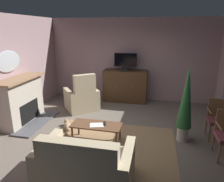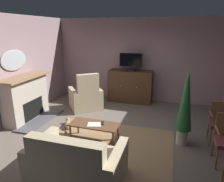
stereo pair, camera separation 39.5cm
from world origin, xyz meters
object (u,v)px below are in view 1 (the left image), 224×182
object	(u,v)px
cat	(67,126)
tv_cabinet	(125,87)
tv_remote	(105,123)
wall_mirror_oval	(8,61)
sofa_floral	(85,165)
folded_newspaper	(97,125)
coffee_table	(96,126)
side_chair_tucked_against_wall	(218,118)
fireplace	(22,101)
armchair_facing_sofa	(82,99)
television	(125,61)
potted_plant_leafy_by_curtain	(186,101)

from	to	relation	value
cat	tv_cabinet	bearing A→B (deg)	65.45
tv_cabinet	tv_remote	bearing A→B (deg)	-90.90
wall_mirror_oval	sofa_floral	world-z (taller)	wall_mirror_oval
tv_remote	folded_newspaper	distance (m)	0.18
tv_remote	cat	size ratio (longest dim) A/B	0.25
coffee_table	cat	xyz separation A→B (m)	(-0.89, 0.42, -0.28)
wall_mirror_oval	cat	size ratio (longest dim) A/B	1.36
side_chair_tucked_against_wall	tv_cabinet	bearing A→B (deg)	139.14
tv_cabinet	folded_newspaper	distance (m)	2.89
fireplace	folded_newspaper	bearing A→B (deg)	-15.31
armchair_facing_sofa	side_chair_tucked_against_wall	world-z (taller)	armchair_facing_sofa
folded_newspaper	coffee_table	bearing A→B (deg)	108.47
wall_mirror_oval	television	world-z (taller)	wall_mirror_oval
armchair_facing_sofa	coffee_table	bearing A→B (deg)	-61.17
fireplace	wall_mirror_oval	size ratio (longest dim) A/B	1.75
armchair_facing_sofa	cat	distance (m)	1.37
wall_mirror_oval	coffee_table	xyz separation A→B (m)	(2.45, -0.58, -1.28)
tv_remote	armchair_facing_sofa	xyz separation A→B (m)	(-1.14, 1.69, -0.07)
tv_cabinet	television	bearing A→B (deg)	-90.00
tv_remote	folded_newspaper	world-z (taller)	tv_remote
wall_mirror_oval	side_chair_tucked_against_wall	bearing A→B (deg)	1.76
television	folded_newspaper	size ratio (longest dim) A/B	2.50
coffee_table	cat	bearing A→B (deg)	154.72
wall_mirror_oval	tv_remote	size ratio (longest dim) A/B	5.40
fireplace	television	distance (m)	3.39
television	cat	size ratio (longest dim) A/B	1.12
folded_newspaper	cat	bearing A→B (deg)	138.35
fireplace	folded_newspaper	size ratio (longest dim) A/B	5.36
side_chair_tucked_against_wall	potted_plant_leafy_by_curtain	xyz separation A→B (m)	(-0.77, -0.29, 0.44)
coffee_table	cat	size ratio (longest dim) A/B	1.65
wall_mirror_oval	potted_plant_leafy_by_curtain	xyz separation A→B (m)	(4.34, -0.14, -0.70)
television	potted_plant_leafy_by_curtain	xyz separation A→B (m)	(1.67, -2.36, -0.46)
fireplace	sofa_floral	world-z (taller)	fireplace
coffee_table	side_chair_tucked_against_wall	world-z (taller)	side_chair_tucked_against_wall
television	cat	bearing A→B (deg)	-115.03
tv_cabinet	side_chair_tucked_against_wall	world-z (taller)	tv_cabinet
tv_remote	cat	world-z (taller)	tv_remote
coffee_table	armchair_facing_sofa	distance (m)	2.01
wall_mirror_oval	armchair_facing_sofa	distance (m)	2.29
wall_mirror_oval	armchair_facing_sofa	xyz separation A→B (m)	(1.49, 1.18, -1.29)
coffee_table	tv_remote	bearing A→B (deg)	20.99
coffee_table	folded_newspaper	world-z (taller)	folded_newspaper
fireplace	television	world-z (taller)	television
tv_cabinet	tv_remote	world-z (taller)	tv_cabinet
side_chair_tucked_against_wall	tv_remote	bearing A→B (deg)	-164.94
cat	tv_remote	bearing A→B (deg)	-18.43
fireplace	potted_plant_leafy_by_curtain	xyz separation A→B (m)	(4.09, -0.14, 0.36)
side_chair_tucked_against_wall	cat	distance (m)	3.59
sofa_floral	side_chair_tucked_against_wall	world-z (taller)	sofa_floral
television	coffee_table	distance (m)	2.99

